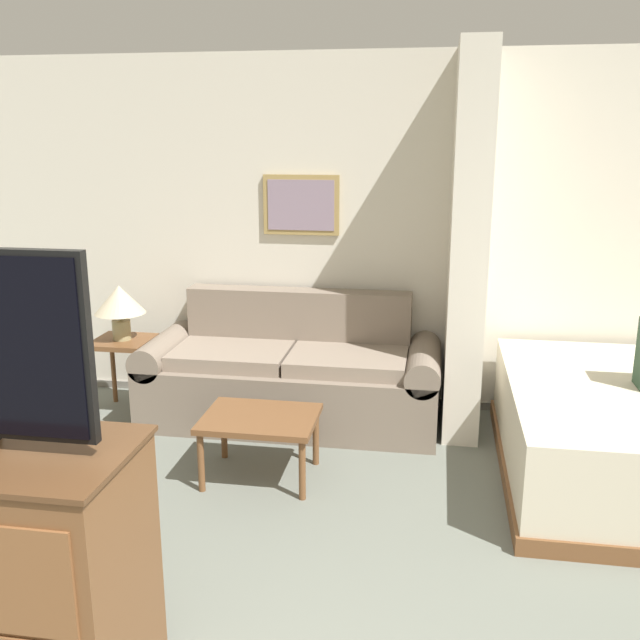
{
  "coord_description": "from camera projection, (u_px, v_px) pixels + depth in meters",
  "views": [
    {
      "loc": [
        0.51,
        -1.42,
        2.03
      ],
      "look_at": [
        -0.11,
        2.27,
        1.05
      ],
      "focal_mm": 40.0,
      "sensor_mm": 36.0,
      "label": 1
    }
  ],
  "objects": [
    {
      "name": "couch",
      "position": [
        292.0,
        376.0,
        5.16
      ],
      "size": [
        2.12,
        0.84,
        0.91
      ],
      "color": "gray",
      "rests_on": "ground_plane"
    },
    {
      "name": "table_lamp",
      "position": [
        120.0,
        302.0,
        5.17
      ],
      "size": [
        0.37,
        0.37,
        0.41
      ],
      "color": "tan",
      "rests_on": "side_table"
    },
    {
      "name": "coffee_table",
      "position": [
        260.0,
        423.0,
        4.27
      ],
      "size": [
        0.68,
        0.54,
        0.4
      ],
      "color": "brown",
      "rests_on": "ground_plane"
    },
    {
      "name": "wall_back",
      "position": [
        368.0,
        236.0,
        5.3
      ],
      "size": [
        7.32,
        0.16,
        2.6
      ],
      "color": "silver",
      "rests_on": "ground_plane"
    },
    {
      "name": "side_table",
      "position": [
        123.0,
        353.0,
        5.27
      ],
      "size": [
        0.41,
        0.41,
        0.57
      ],
      "color": "brown",
      "rests_on": "ground_plane"
    },
    {
      "name": "wall_partition_pillar",
      "position": [
        468.0,
        246.0,
        4.79
      ],
      "size": [
        0.24,
        0.71,
        2.6
      ],
      "color": "silver",
      "rests_on": "ground_plane"
    }
  ]
}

